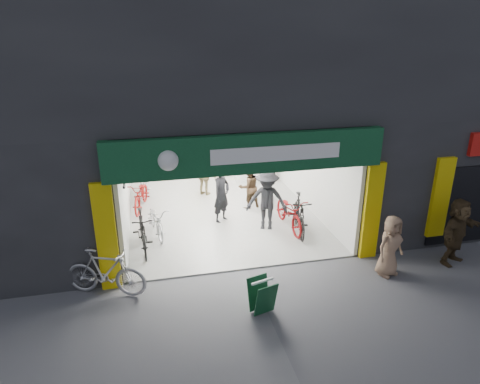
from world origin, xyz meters
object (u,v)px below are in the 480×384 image
object	(u,v)px
bike_right_front	(299,214)
pedestrian_near	(390,246)
sandwich_board	(262,295)
bike_left_front	(156,220)
parked_bike	(106,272)

from	to	relation	value
bike_right_front	pedestrian_near	size ratio (longest dim) A/B	1.22
bike_right_front	sandwich_board	bearing A→B (deg)	-109.46
bike_left_front	sandwich_board	bearing A→B (deg)	-73.68
bike_left_front	pedestrian_near	xyz separation A→B (m)	(5.40, -3.45, 0.32)
bike_right_front	pedestrian_near	bearing A→B (deg)	-52.11
parked_bike	sandwich_board	world-z (taller)	parked_bike
bike_left_front	sandwich_board	xyz separation A→B (m)	(2.00, -4.22, -0.04)
bike_left_front	parked_bike	world-z (taller)	parked_bike
sandwich_board	bike_right_front	bearing A→B (deg)	42.88
bike_left_front	pedestrian_near	distance (m)	6.41
bike_right_front	parked_bike	bearing A→B (deg)	-147.40
bike_left_front	parked_bike	xyz separation A→B (m)	(-1.24, -2.79, 0.11)
pedestrian_near	bike_right_front	bearing A→B (deg)	97.39
bike_left_front	bike_right_front	xyz separation A→B (m)	(4.09, -0.77, 0.11)
bike_left_front	pedestrian_near	bearing A→B (deg)	-41.57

